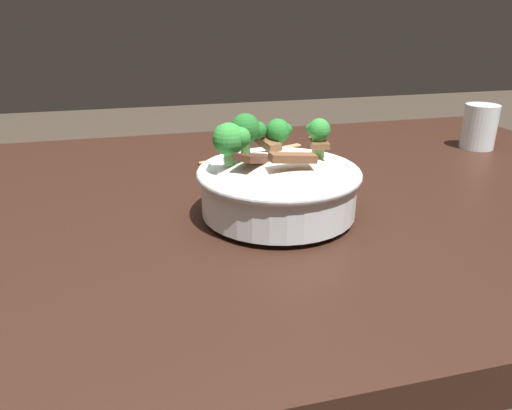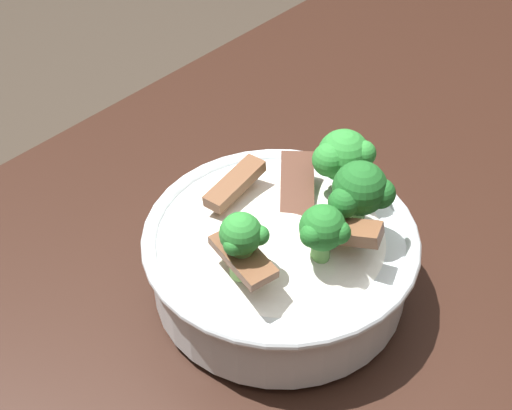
# 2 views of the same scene
# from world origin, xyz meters

# --- Properties ---
(dining_table) EXTENTS (1.46, 0.86, 0.79)m
(dining_table) POSITION_xyz_m (0.00, 0.00, 0.70)
(dining_table) COLOR black
(dining_table) RESTS_ON ground
(rice_bowl) EXTENTS (0.23, 0.23, 0.14)m
(rice_bowl) POSITION_xyz_m (0.03, -0.09, 0.84)
(rice_bowl) COLOR silver
(rice_bowl) RESTS_ON dining_table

